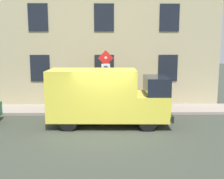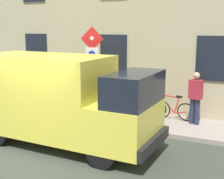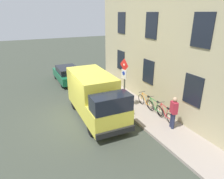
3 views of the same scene
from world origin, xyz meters
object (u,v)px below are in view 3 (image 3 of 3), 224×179
parked_hatchback (67,74)px  bicycle_red (165,114)px  sign_post_stacked (124,77)px  pedestrian (173,112)px  delivery_van (95,95)px  bicycle_orange (146,102)px  bicycle_green (155,107)px  litter_bin (125,100)px

parked_hatchback → bicycle_red: bearing=-161.8°
sign_post_stacked → bicycle_red: 3.17m
parked_hatchback → pedestrian: (2.87, -10.09, 0.34)m
delivery_van → bicycle_red: delivery_van is taller
sign_post_stacked → bicycle_red: (1.29, -2.37, -1.67)m
parked_hatchback → bicycle_orange: (3.05, -7.48, -0.22)m
sign_post_stacked → bicycle_red: sign_post_stacked is taller
sign_post_stacked → bicycle_orange: bearing=-23.9°
bicycle_green → bicycle_orange: same height
bicycle_orange → pedestrian: pedestrian is taller
pedestrian → litter_bin: (-0.97, 3.26, -0.48)m
pedestrian → bicycle_green: bearing=99.9°
sign_post_stacked → delivery_van: 2.09m
bicycle_green → pedestrian: pedestrian is taller
bicycle_red → delivery_van: bearing=61.1°
parked_hatchback → bicycle_green: bearing=-160.0°
bicycle_red → litter_bin: (-1.15, 2.46, 0.08)m
sign_post_stacked → parked_hatchback: (-1.76, 6.91, -1.45)m
bicycle_red → bicycle_orange: size_ratio=1.00×
parked_hatchback → pedestrian: 10.49m
bicycle_red → pedestrian: size_ratio=1.00×
sign_post_stacked → litter_bin: (0.14, 0.09, -1.59)m
sign_post_stacked → pedestrian: bearing=-70.8°
parked_hatchback → pedestrian: pedestrian is taller
parked_hatchback → litter_bin: size_ratio=4.45×
parked_hatchback → bicycle_red: parked_hatchback is taller
bicycle_red → bicycle_green: same height
bicycle_green → bicycle_red: bearing=-178.9°
bicycle_green → bicycle_orange: size_ratio=1.00×
bicycle_red → litter_bin: size_ratio=1.91×
bicycle_orange → litter_bin: litter_bin is taller
bicycle_green → litter_bin: (-1.15, 1.56, 0.08)m
bicycle_green → litter_bin: bearing=37.5°
sign_post_stacked → pedestrian: (1.10, -3.18, -1.11)m
delivery_van → parked_hatchback: size_ratio=1.35×
delivery_van → litter_bin: bearing=94.7°
sign_post_stacked → bicycle_orange: sign_post_stacked is taller
parked_hatchback → pedestrian: bearing=-164.1°
pedestrian → bicycle_orange: bearing=102.0°
sign_post_stacked → bicycle_orange: size_ratio=1.77×
delivery_van → litter_bin: 2.18m
parked_hatchback → bicycle_green: size_ratio=2.34×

